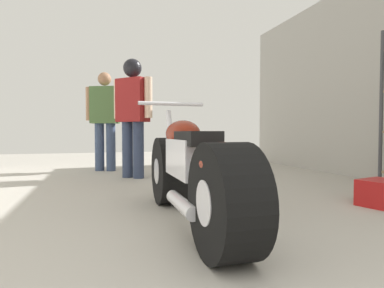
{
  "coord_description": "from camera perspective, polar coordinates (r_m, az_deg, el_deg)",
  "views": [
    {
      "loc": [
        -0.76,
        0.24,
        0.67
      ],
      "look_at": [
        0.25,
        3.54,
        0.54
      ],
      "focal_mm": 30.13,
      "sensor_mm": 36.0,
      "label": 1
    }
  ],
  "objects": [
    {
      "name": "red_toolbox",
      "position": [
        3.42,
        30.38,
        -7.45
      ],
      "size": [
        0.43,
        0.36,
        0.24
      ],
      "primitive_type": "cube",
      "rotation": [
        0.0,
        0.0,
        0.24
      ],
      "color": "#B21919",
      "rests_on": "ground_plane"
    },
    {
      "name": "ground_plane",
      "position": [
        3.22,
        -2.96,
        -9.9
      ],
      "size": [
        15.82,
        15.82,
        0.0
      ],
      "primitive_type": "plane",
      "color": "#A8A399"
    },
    {
      "name": "mechanic_in_blue",
      "position": [
        5.79,
        -15.16,
        4.92
      ],
      "size": [
        0.67,
        0.41,
        1.7
      ],
      "color": "#384766",
      "rests_on": "ground_plane"
    },
    {
      "name": "mechanic_with_helmet",
      "position": [
        4.81,
        -10.46,
        6.49
      ],
      "size": [
        0.55,
        0.56,
        1.74
      ],
      "color": "#2D3851",
      "rests_on": "ground_plane"
    },
    {
      "name": "motorcycle_maroon_cruiser",
      "position": [
        2.31,
        -0.16,
        -4.98
      ],
      "size": [
        0.6,
        2.02,
        0.94
      ],
      "color": "black",
      "rests_on": "ground_plane"
    }
  ]
}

